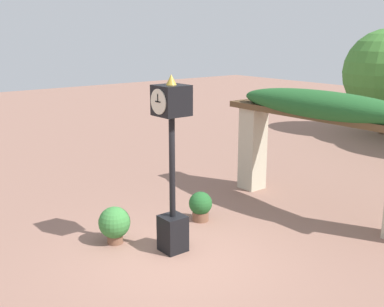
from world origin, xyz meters
TOP-DOWN VIEW (x-y plane):
  - ground_plane at (0.00, 0.00)m, footprint 60.00×60.00m
  - pedestal_clock at (-0.36, 0.10)m, footprint 0.59×0.63m
  - pergola at (0.00, 4.31)m, footprint 5.70×1.18m
  - potted_plant_near_left at (-1.26, 1.57)m, footprint 0.56×0.56m
  - potted_plant_near_right at (-1.41, -0.65)m, footprint 0.68×0.68m

SIDE VIEW (x-z plane):
  - ground_plane at x=0.00m, z-range 0.00..0.00m
  - potted_plant_near_left at x=-1.26m, z-range 0.02..0.73m
  - potted_plant_near_right at x=-1.41m, z-range 0.04..0.84m
  - pedestal_clock at x=-0.36m, z-range 0.10..3.70m
  - pergola at x=0.00m, z-range 0.76..3.77m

